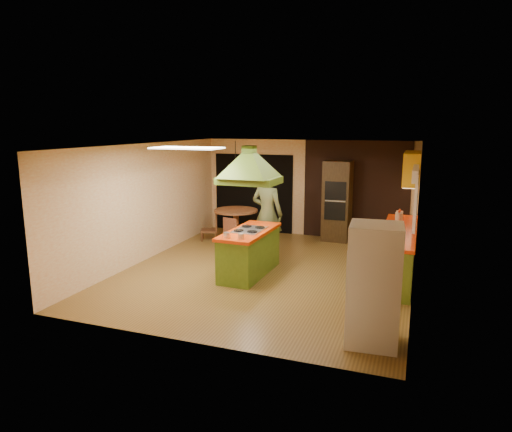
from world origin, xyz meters
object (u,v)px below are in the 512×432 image
at_px(kitchen_island, 249,252).
at_px(dining_table, 236,219).
at_px(canister_large, 399,216).
at_px(wall_oven, 337,201).
at_px(refrigerator, 374,285).
at_px(man, 267,214).

bearing_deg(kitchen_island, dining_table, 119.97).
distance_m(dining_table, canister_large, 3.97).
xyz_separation_m(kitchen_island, wall_oven, (1.12, 3.24, 0.56)).
bearing_deg(refrigerator, wall_oven, 100.99).
bearing_deg(wall_oven, dining_table, -155.11).
bearing_deg(kitchen_island, refrigerator, -38.15).
relative_size(kitchen_island, man, 0.91).
bearing_deg(wall_oven, man, -117.58).
bearing_deg(man, canister_large, -162.07).
xyz_separation_m(refrigerator, dining_table, (-3.78, 4.43, -0.25)).
height_order(man, wall_oven, wall_oven).
bearing_deg(dining_table, man, -41.92).
bearing_deg(dining_table, refrigerator, -49.49).
bearing_deg(wall_oven, refrigerator, -72.34).
distance_m(man, refrigerator, 4.27).
xyz_separation_m(kitchen_island, dining_table, (-1.22, 2.28, 0.12)).
bearing_deg(refrigerator, man, 123.76).
distance_m(kitchen_island, man, 1.34).
height_order(man, refrigerator, man).
xyz_separation_m(man, refrigerator, (2.61, -3.38, -0.16)).
bearing_deg(dining_table, kitchen_island, -61.84).
bearing_deg(man, kitchen_island, 100.18).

